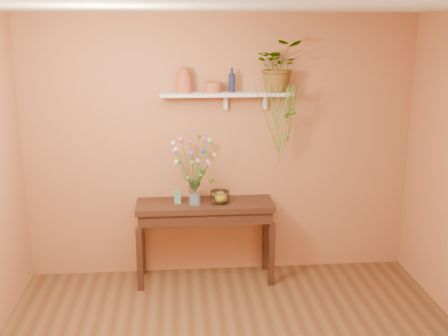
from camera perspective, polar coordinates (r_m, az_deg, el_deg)
name	(u,v)px	position (r m, az deg, el deg)	size (l,w,h in m)	color
room	(243,211)	(3.72, 2.04, -4.50)	(4.04, 4.04, 2.70)	brown
sideboard	(205,214)	(5.57, -2.00, -4.82)	(1.38, 0.44, 0.84)	#3B2418
wall_shelf	(227,94)	(5.43, 0.35, 7.69)	(1.30, 0.24, 0.19)	white
terracotta_jug	(184,80)	(5.39, -4.22, 9.14)	(0.16, 0.16, 0.25)	#BA503A
terracotta_pot	(213,87)	(5.40, -1.16, 8.43)	(0.16, 0.16, 0.10)	#BA503A
blue_bottle	(232,82)	(5.42, 0.82, 8.95)	(0.08, 0.08, 0.24)	#161F48
spider_plant	(279,66)	(5.48, 5.75, 10.58)	(0.45, 0.39, 0.51)	#376814
plant_fronds	(286,117)	(5.42, 6.45, 5.29)	(0.52, 0.26, 0.81)	#376814
glass_vase	(195,195)	(5.44, -3.08, -2.81)	(0.12, 0.12, 0.24)	white
bouquet	(194,160)	(5.34, -3.17, 0.84)	(0.44, 0.43, 0.56)	#386B28
glass_bowl	(220,197)	(5.52, -0.43, -3.07)	(0.19, 0.19, 0.12)	white
lemon	(221,198)	(5.53, -0.36, -3.12)	(0.08, 0.08, 0.08)	yellow
carton	(178,197)	(5.51, -4.88, -3.04)	(0.07, 0.05, 0.13)	teal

